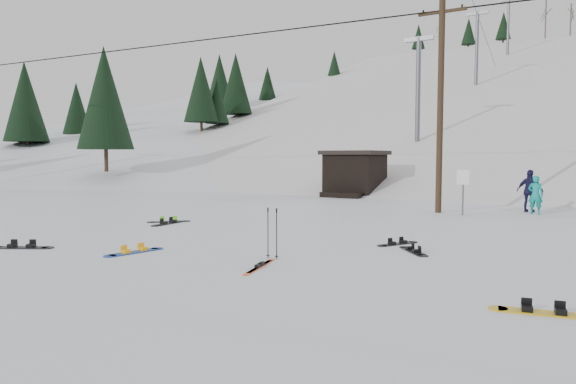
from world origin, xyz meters
The scene contains 22 objects.
ground centered at (0.00, 0.00, 0.00)m, with size 200.00×200.00×0.00m, color silver.
ski_slope centered at (0.00, 55.00, -12.00)m, with size 60.00×75.00×45.00m, color silver.
ridge_left centered at (-36.00, 48.00, -11.00)m, with size 34.00×85.00×38.00m, color silver.
treeline_left centered at (-34.00, 40.00, 0.00)m, with size 20.00×64.00×10.00m, color black, non-canonical shape.
treeline_crest centered at (0.00, 86.00, 0.00)m, with size 50.00×6.00×10.00m, color black, non-canonical shape.
utility_pole centered at (2.00, 14.00, 4.68)m, with size 2.00×0.26×9.00m.
trail_sign centered at (3.10, 13.58, 1.27)m, with size 0.50×0.09×1.85m.
lift_hut centered at (-5.00, 20.94, 1.36)m, with size 3.40×4.10×2.75m.
lift_tower_near centered at (-4.00, 30.00, 7.86)m, with size 2.20×0.36×8.00m.
lift_tower_mid centered at (-4.00, 50.00, 14.36)m, with size 2.20×0.36×8.00m.
lift_tower_far centered at (-4.00, 70.00, 20.86)m, with size 2.20×0.36×8.00m.
hero_snowboard centered at (-1.95, 0.85, 0.03)m, with size 0.53×1.62×0.11m.
hero_skis centered at (1.66, 1.12, 0.03)m, with size 0.51×1.67×0.09m.
ski_poles centered at (1.37, 2.06, 0.61)m, with size 0.33×0.09×1.20m.
board_scatter_a centered at (-4.96, -0.25, 0.03)m, with size 1.52×1.00×0.12m.
board_scatter_b centered at (-5.18, 5.28, 0.03)m, with size 0.42×1.67×0.12m.
board_scatter_c centered at (-5.55, 5.68, 0.03)m, with size 1.17×1.22×0.11m.
board_scatter_d centered at (3.94, 4.61, 0.03)m, with size 1.02×1.15×0.10m.
board_scatter_e centered at (7.24, 0.67, 0.03)m, with size 1.55×0.54×0.11m.
board_scatter_f centered at (3.23, 5.47, 0.03)m, with size 0.78×1.29×0.10m.
skier_teal centered at (5.59, 15.49, 0.81)m, with size 0.59×0.39×1.62m, color #0E8E86.
skier_navy centered at (5.31, 16.17, 0.92)m, with size 1.07×0.45×1.83m, color #1B1940.
Camera 1 is at (7.94, -7.92, 2.40)m, focal length 32.00 mm.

